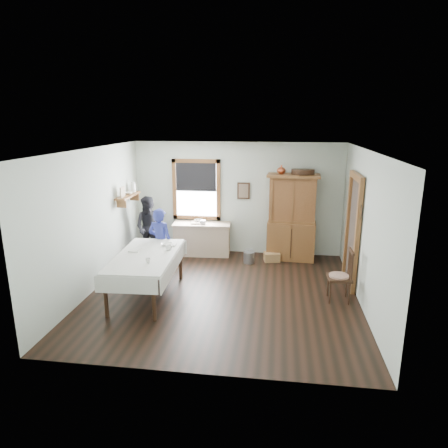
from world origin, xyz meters
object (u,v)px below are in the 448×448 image
Objects in this scene: woman_blue at (161,245)px; figure_dark at (150,230)px; pail at (249,257)px; wicker_basket at (272,257)px; work_counter at (202,239)px; china_hutch at (292,218)px; spindle_chair at (339,275)px; dining_table at (147,276)px.

figure_dark is at bearing -48.02° from woman_blue.
pail is 0.19× the size of figure_dark.
figure_dark is (-2.87, -0.12, 0.58)m from wicker_basket.
pail is 2.11m from woman_blue.
figure_dark is at bearing -165.49° from work_counter.
china_hutch reaches higher than woman_blue.
work_counter reaches higher than pail.
work_counter is 1.00× the size of figure_dark.
pail is at bearing -152.58° from china_hutch.
work_counter is 1.75m from wicker_basket.
woman_blue is (-0.60, -1.44, 0.28)m from work_counter.
figure_dark reaches higher than spindle_chair.
wicker_basket is (-1.24, 1.92, -0.38)m from spindle_chair.
spindle_chair is (0.82, -2.16, -0.52)m from china_hutch.
spindle_chair is (3.50, 0.30, 0.08)m from dining_table.
pail is at bearing 49.57° from dining_table.
spindle_chair is at bearing -44.59° from pail.
china_hutch reaches higher than work_counter.
dining_table is at bearing -134.16° from china_hutch.
spindle_chair is 0.71× the size of figure_dark.
spindle_chair is 3.62m from woman_blue.
wicker_basket is 2.93m from figure_dark.
china_hutch is 5.67× the size of wicker_basket.
wicker_basket is (-0.43, -0.25, -0.90)m from china_hutch.
spindle_chair is 4.49m from figure_dark.
wicker_basket is at bearing 44.44° from dining_table.
figure_dark is (-0.57, 1.06, 0.01)m from woman_blue.
wicker_basket is (2.26, 2.22, -0.31)m from dining_table.
pail is at bearing 1.24° from figure_dark.
china_hutch is 1.47× the size of figure_dark.
dining_table is (-2.69, -2.47, -0.59)m from china_hutch.
dining_table is 1.50× the size of figure_dark.
spindle_chair is at bearing -66.05° from china_hutch.
pail is 0.55m from wicker_basket.
spindle_chair is (2.94, -2.18, 0.10)m from work_counter.
wicker_basket is at bearing 120.37° from spindle_chair.
figure_dark is at bearing 153.82° from spindle_chair.
dining_table is 5.79× the size of wicker_basket.
spindle_chair reaches higher than wicker_basket.
china_hutch is 2.37m from spindle_chair.
spindle_chair is 3.70× the size of pail.
china_hutch reaches higher than dining_table.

